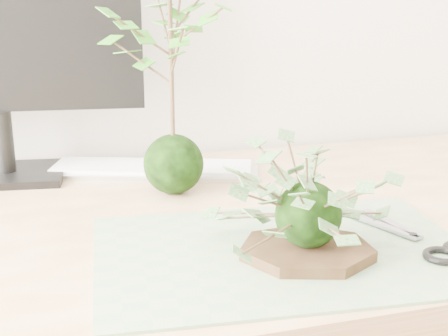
# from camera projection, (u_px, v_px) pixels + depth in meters

# --- Properties ---
(desk) EXTENTS (1.60, 0.70, 0.74)m
(desk) POSITION_uv_depth(u_px,v_px,m) (222.00, 263.00, 1.00)
(desk) COLOR beige
(desk) RESTS_ON ground_plane
(cutting_mat) EXTENTS (0.52, 0.37, 0.00)m
(cutting_mat) POSITION_uv_depth(u_px,v_px,m) (283.00, 251.00, 0.83)
(cutting_mat) COLOR gray
(cutting_mat) RESTS_ON desk
(stone_dish) EXTENTS (0.23, 0.23, 0.01)m
(stone_dish) POSITION_uv_depth(u_px,v_px,m) (307.00, 251.00, 0.81)
(stone_dish) COLOR black
(stone_dish) RESTS_ON cutting_mat
(ivy_kokedama) EXTENTS (0.31, 0.31, 0.17)m
(ivy_kokedama) POSITION_uv_depth(u_px,v_px,m) (310.00, 184.00, 0.78)
(ivy_kokedama) COLOR black
(ivy_kokedama) RESTS_ON stone_dish
(maple_kokedama) EXTENTS (0.26, 0.26, 0.42)m
(maple_kokedama) POSITION_uv_depth(u_px,v_px,m) (170.00, 14.00, 0.98)
(maple_kokedama) COLOR black
(maple_kokedama) RESTS_ON desk
(keyboard) EXTENTS (0.41, 0.24, 0.02)m
(keyboard) POSITION_uv_depth(u_px,v_px,m) (152.00, 169.00, 1.17)
(keyboard) COLOR #BBBBBB
(keyboard) RESTS_ON desk
(scissors) EXTENTS (0.10, 0.20, 0.01)m
(scissors) POSITION_uv_depth(u_px,v_px,m) (431.00, 247.00, 0.83)
(scissors) COLOR gray
(scissors) RESTS_ON cutting_mat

